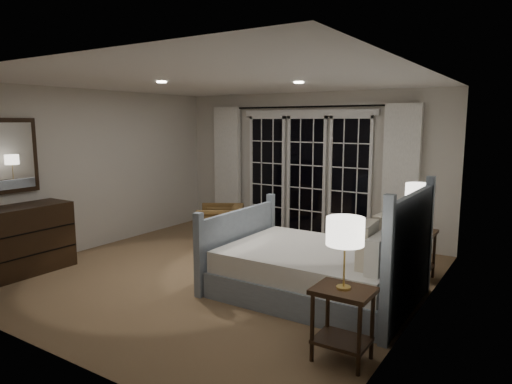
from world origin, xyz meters
The scene contains 20 objects.
floor centered at (0.00, 0.00, 0.00)m, with size 5.00×5.00×0.00m, color olive.
ceiling centered at (0.00, 0.00, 2.50)m, with size 5.00×5.00×0.00m, color white.
wall_left centered at (-2.50, 0.00, 1.25)m, with size 0.02×5.00×2.50m, color beige.
wall_right centered at (2.50, 0.00, 1.25)m, with size 0.02×5.00×2.50m, color beige.
wall_back centered at (0.00, 2.50, 1.25)m, with size 5.00×0.02×2.50m, color beige.
wall_front centered at (0.00, -2.50, 1.25)m, with size 5.00×0.02×2.50m, color beige.
french_doors centered at (0.00, 2.46, 1.09)m, with size 2.50×0.04×2.20m.
curtain_rod centered at (0.00, 2.40, 2.25)m, with size 0.03×0.03×3.50m, color black.
curtain_left centered at (-1.65, 2.38, 1.15)m, with size 0.55×0.10×2.25m, color white.
curtain_right centered at (1.65, 2.38, 1.15)m, with size 0.55×0.10×2.25m, color white.
downlight_a centered at (0.80, 0.60, 2.49)m, with size 0.12×0.12×0.01m, color white.
downlight_b centered at (-0.60, -0.40, 2.49)m, with size 0.12×0.12×0.01m, color white.
bed centered at (1.42, 0.01, 0.33)m, with size 2.21×1.58×1.28m.
nightstand_left centered at (2.20, -1.23, 0.42)m, with size 0.49×0.39×0.63m.
nightstand_right centered at (2.19, 1.21, 0.42)m, with size 0.49×0.39×0.63m.
lamp_left centered at (2.20, -1.23, 1.11)m, with size 0.31×0.31×0.60m.
lamp_right centered at (2.19, 1.21, 1.11)m, with size 0.31×0.31×0.60m.
armchair centered at (-0.89, 1.15, 0.33)m, with size 0.71×0.73×0.66m, color brown.
dresser centered at (-2.23, -1.43, 0.45)m, with size 0.54×1.28×0.91m.
mirror centered at (-2.47, -1.43, 1.55)m, with size 0.05×0.85×1.00m.
Camera 1 is at (3.55, -4.65, 2.00)m, focal length 32.00 mm.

